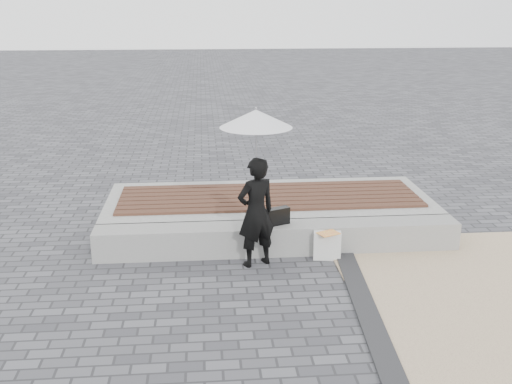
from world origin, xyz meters
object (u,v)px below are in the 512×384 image
parasol (256,119)px  handbag (278,216)px  seating_ledge (278,238)px  canvas_tote (327,245)px  woman (256,212)px

parasol → handbag: 1.52m
seating_ledge → canvas_tote: seating_ledge is taller
handbag → canvas_tote: (0.63, -0.31, -0.33)m
seating_ledge → handbag: handbag is taller
handbag → seating_ledge: bearing=-9.6°
seating_ledge → woman: 0.75m
canvas_tote → parasol: bearing=-165.0°
woman → handbag: woman is taller
woman → handbag: 0.57m
woman → canvas_tote: 1.11m
seating_ledge → canvas_tote: (0.62, -0.31, -0.01)m
seating_ledge → canvas_tote: size_ratio=13.11×
canvas_tote → handbag: bearing=162.9°
seating_ledge → woman: (-0.35, -0.42, 0.53)m
woman → parasol: size_ratio=1.26×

